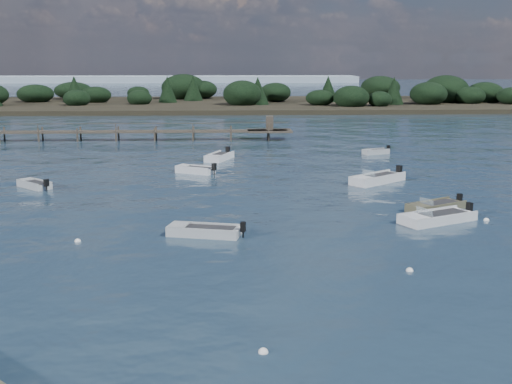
{
  "coord_description": "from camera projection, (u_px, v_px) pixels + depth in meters",
  "views": [
    {
      "loc": [
        -1.06,
        -24.62,
        9.06
      ],
      "look_at": [
        0.8,
        14.0,
        1.0
      ],
      "focal_mm": 45.0,
      "sensor_mm": 36.0,
      "label": 1
    }
  ],
  "objects": [
    {
      "name": "tender_far_white",
      "position": [
        195.0,
        171.0,
        51.67
      ],
      "size": [
        3.4,
        2.56,
        1.18
      ],
      "color": "silver",
      "rests_on": "ground"
    },
    {
      "name": "dinghy_extra_a",
      "position": [
        377.0,
        180.0,
        47.72
      ],
      "size": [
        4.73,
        4.25,
        1.35
      ],
      "color": "silver",
      "rests_on": "ground"
    },
    {
      "name": "buoy_a",
      "position": [
        263.0,
        353.0,
        20.15
      ],
      "size": [
        0.32,
        0.32,
        0.32
      ],
      "primitive_type": "sphere",
      "color": "white",
      "rests_on": "ground"
    },
    {
      "name": "ground",
      "position": [
        233.0,
        129.0,
        84.64
      ],
      "size": [
        400.0,
        400.0,
        0.0
      ],
      "primitive_type": "plane",
      "color": "#182939",
      "rests_on": "ground"
    },
    {
      "name": "dinghy_mid_white_b",
      "position": [
        436.0,
        208.0,
        39.1
      ],
      "size": [
        4.08,
        3.2,
        1.04
      ],
      "color": "#686345",
      "rests_on": "ground"
    },
    {
      "name": "buoy_d",
      "position": [
        486.0,
        221.0,
        36.56
      ],
      "size": [
        0.32,
        0.32,
        0.32
      ],
      "primitive_type": "sphere",
      "color": "white",
      "rests_on": "ground"
    },
    {
      "name": "tender_far_grey",
      "position": [
        34.0,
        186.0,
        45.83
      ],
      "size": [
        2.89,
        2.86,
        1.04
      ],
      "color": "#A3A8AA",
      "rests_on": "ground"
    },
    {
      "name": "tender_far_grey_b",
      "position": [
        376.0,
        153.0,
        62.03
      ],
      "size": [
        2.92,
        1.93,
        0.99
      ],
      "color": "#A3A8AA",
      "rests_on": "ground"
    },
    {
      "name": "buoy_b",
      "position": [
        410.0,
        271.0,
        27.88
      ],
      "size": [
        0.32,
        0.32,
        0.32
      ],
      "primitive_type": "sphere",
      "color": "white",
      "rests_on": "ground"
    },
    {
      "name": "dinghy_mid_white_a",
      "position": [
        437.0,
        219.0,
        36.27
      ],
      "size": [
        4.83,
        3.51,
        1.14
      ],
      "color": "silver",
      "rests_on": "ground"
    },
    {
      "name": "far_headland",
      "position": [
        359.0,
        96.0,
        124.53
      ],
      "size": [
        190.0,
        40.0,
        5.8
      ],
      "color": "black",
      "rests_on": "ground"
    },
    {
      "name": "dinghy_mid_grey",
      "position": [
        204.0,
        233.0,
        33.51
      ],
      "size": [
        4.17,
        2.31,
        1.03
      ],
      "color": "#A3A8AA",
      "rests_on": "ground"
    },
    {
      "name": "dinghy_extra_b",
      "position": [
        219.0,
        158.0,
        58.43
      ],
      "size": [
        2.78,
        4.18,
        1.22
      ],
      "color": "silver",
      "rests_on": "ground"
    },
    {
      "name": "buoy_c",
      "position": [
        78.0,
        242.0,
        32.36
      ],
      "size": [
        0.32,
        0.32,
        0.32
      ],
      "primitive_type": "sphere",
      "color": "white",
      "rests_on": "ground"
    },
    {
      "name": "jetty",
      "position": [
        40.0,
        132.0,
        71.67
      ],
      "size": [
        64.5,
        3.2,
        3.4
      ],
      "color": "#443C32",
      "rests_on": "ground"
    }
  ]
}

